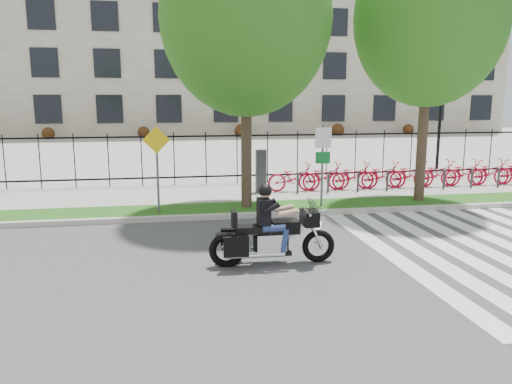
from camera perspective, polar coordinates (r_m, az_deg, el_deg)
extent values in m
plane|color=#3A3A3D|center=(10.67, 4.59, -7.99)|extent=(120.00, 120.00, 0.00)
cube|color=#ADABA3|center=(14.51, 0.56, -2.61)|extent=(60.00, 0.20, 0.15)
cube|color=#185314|center=(15.32, -0.01, -1.90)|extent=(60.00, 1.50, 0.15)
cube|color=gray|center=(17.74, -1.39, -0.17)|extent=(60.00, 3.50, 0.15)
cube|color=gray|center=(35.04, -5.66, 5.11)|extent=(80.00, 34.00, 0.10)
cube|color=gray|center=(55.24, -7.49, 17.43)|extent=(60.00, 20.00, 20.00)
cylinder|color=black|center=(25.19, 20.21, 6.81)|extent=(0.14, 0.14, 4.00)
cylinder|color=black|center=(25.15, 20.49, 11.13)|extent=(0.06, 0.70, 0.70)
sphere|color=white|center=(24.98, 19.80, 11.41)|extent=(0.36, 0.36, 0.36)
sphere|color=white|center=(25.33, 21.20, 11.30)|extent=(0.36, 0.36, 0.36)
cylinder|color=#3A2B1F|center=(14.96, -1.11, 5.96)|extent=(0.32, 0.32, 4.06)
ellipsoid|color=#215814|center=(15.09, -1.16, 19.38)|extent=(4.94, 4.94, 5.68)
cylinder|color=#3A2B1F|center=(16.77, 18.49, 6.24)|extent=(0.32, 0.32, 4.24)
ellipsoid|color=#215814|center=(16.90, 19.23, 18.16)|extent=(4.61, 4.61, 5.31)
cube|color=#2D2D33|center=(17.45, 0.57, 2.40)|extent=(0.35, 0.25, 1.50)
imported|color=#BD0626|center=(17.75, 4.38, 1.69)|extent=(1.90, 0.66, 1.00)
cylinder|color=#2D2D33|center=(17.29, 4.78, 0.95)|extent=(0.08, 0.08, 0.70)
imported|color=#BD0626|center=(18.05, 7.77, 1.77)|extent=(1.90, 0.66, 1.00)
cylinder|color=#2D2D33|center=(17.60, 8.25, 1.04)|extent=(0.08, 0.08, 0.70)
imported|color=#BD0626|center=(18.41, 11.04, 1.85)|extent=(1.90, 0.66, 1.00)
cylinder|color=#2D2D33|center=(17.97, 11.59, 1.13)|extent=(0.08, 0.08, 0.70)
imported|color=#BD0626|center=(18.83, 14.17, 1.91)|extent=(1.90, 0.66, 1.00)
cylinder|color=#2D2D33|center=(18.40, 14.78, 1.22)|extent=(0.08, 0.08, 0.70)
imported|color=#BD0626|center=(19.30, 17.16, 1.97)|extent=(1.90, 0.66, 1.00)
cylinder|color=#2D2D33|center=(18.88, 17.82, 1.29)|extent=(0.08, 0.08, 0.70)
imported|color=#BD0626|center=(19.82, 20.00, 2.02)|extent=(1.90, 0.66, 1.00)
cylinder|color=#2D2D33|center=(19.41, 20.70, 1.36)|extent=(0.08, 0.08, 0.70)
imported|color=#BD0626|center=(20.39, 22.68, 2.06)|extent=(1.90, 0.66, 1.00)
cylinder|color=#2D2D33|center=(19.99, 23.42, 1.42)|extent=(0.08, 0.08, 0.70)
imported|color=#BD0626|center=(21.00, 25.22, 2.10)|extent=(1.90, 0.66, 1.00)
cylinder|color=#2D2D33|center=(20.62, 25.98, 1.47)|extent=(0.08, 0.08, 0.70)
cylinder|color=#59595B|center=(15.22, 7.58, 2.99)|extent=(0.07, 0.07, 2.50)
cube|color=white|center=(15.09, 7.70, 6.17)|extent=(0.50, 0.03, 0.60)
cube|color=#0C6626|center=(15.15, 7.64, 3.91)|extent=(0.45, 0.03, 0.35)
cylinder|color=#59595B|center=(14.54, -11.19, 2.32)|extent=(0.07, 0.07, 2.40)
cube|color=yellow|center=(14.40, -11.32, 5.85)|extent=(0.78, 0.03, 0.78)
torus|color=black|center=(10.64, 7.13, -6.14)|extent=(0.70, 0.15, 0.70)
torus|color=black|center=(10.30, -3.34, -6.65)|extent=(0.75, 0.17, 0.74)
cube|color=black|center=(10.43, 6.13, -2.94)|extent=(0.32, 0.57, 0.31)
cube|color=#26262B|center=(10.39, 6.54, -1.67)|extent=(0.16, 0.51, 0.31)
cube|color=silver|center=(10.38, 1.71, -5.84)|extent=(0.62, 0.36, 0.41)
cube|color=black|center=(10.35, 3.39, -3.98)|extent=(0.57, 0.36, 0.26)
cube|color=black|center=(10.24, -0.24, -4.24)|extent=(0.72, 0.38, 0.14)
cube|color=black|center=(10.14, -2.52, -3.10)|extent=(0.11, 0.35, 0.35)
cube|color=black|center=(9.97, -2.30, -6.24)|extent=(0.51, 0.17, 0.41)
cube|color=black|center=(10.56, -2.68, -5.29)|extent=(0.51, 0.17, 0.41)
cube|color=black|center=(10.19, 0.89, -2.20)|extent=(0.25, 0.41, 0.53)
sphere|color=tan|center=(10.11, 1.07, -0.06)|extent=(0.23, 0.23, 0.23)
sphere|color=black|center=(10.10, 1.07, 0.16)|extent=(0.27, 0.27, 0.27)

